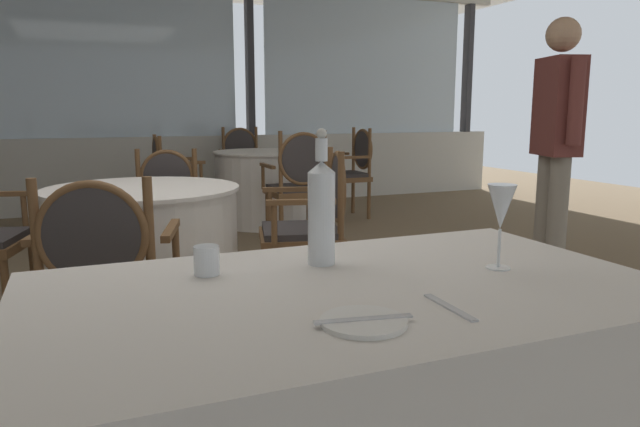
{
  "coord_description": "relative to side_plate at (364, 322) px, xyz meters",
  "views": [
    {
      "loc": [
        -0.4,
        -2.82,
        1.15
      ],
      "look_at": [
        0.15,
        -1.49,
        0.9
      ],
      "focal_mm": 32.83,
      "sensor_mm": 36.0,
      "label": 1
    }
  ],
  "objects": [
    {
      "name": "water_tumbler",
      "position": [
        -0.21,
        0.46,
        0.03
      ],
      "size": [
        0.06,
        0.06,
        0.07
      ],
      "primitive_type": "cylinder",
      "color": "white",
      "rests_on": "foreground_table"
    },
    {
      "name": "dining_chair_0_3",
      "position": [
        1.29,
        5.74,
        -0.18
      ],
      "size": [
        0.54,
        0.47,
        0.96
      ],
      "rotation": [
        0.0,
        0.0,
        10.99
      ],
      "color": "brown",
      "rests_on": "ground_plane"
    },
    {
      "name": "ground_plane",
      "position": [
        -0.09,
        1.85,
        -0.75
      ],
      "size": [
        14.86,
        14.86,
        0.0
      ],
      "primitive_type": "plane",
      "color": "#756047"
    },
    {
      "name": "dining_chair_0_1",
      "position": [
        1.28,
        3.8,
        -0.18
      ],
      "size": [
        0.54,
        0.47,
        0.98
      ],
      "rotation": [
        0.0,
        0.0,
        7.85
      ],
      "color": "brown",
      "rests_on": "ground_plane"
    },
    {
      "name": "dining_chair_0_2",
      "position": [
        2.25,
        4.77,
        -0.19
      ],
      "size": [
        0.47,
        0.54,
        0.97
      ],
      "rotation": [
        0.0,
        0.0,
        9.42
      ],
      "color": "brown",
      "rests_on": "ground_plane"
    },
    {
      "name": "dining_chair_1_3",
      "position": [
        0.73,
        2.06,
        -0.2
      ],
      "size": [
        0.56,
        0.61,
        0.94
      ],
      "rotation": [
        0.0,
        0.0,
        9.16
      ],
      "color": "brown",
      "rests_on": "ground_plane"
    },
    {
      "name": "diner_person_1",
      "position": [
        2.47,
        2.06,
        0.26
      ],
      "size": [
        0.3,
        0.51,
        1.75
      ],
      "rotation": [
        0.0,
        0.0,
        2.83
      ],
      "color": "gray",
      "rests_on": "ground_plane"
    },
    {
      "name": "water_bottle",
      "position": [
        0.1,
        0.45,
        0.14
      ],
      "size": [
        0.07,
        0.07,
        0.37
      ],
      "color": "white",
      "rests_on": "foreground_table"
    },
    {
      "name": "side_plate",
      "position": [
        0.0,
        0.0,
        0.0
      ],
      "size": [
        0.17,
        0.17,
        0.01
      ],
      "primitive_type": "cylinder",
      "color": "white",
      "rests_on": "foreground_table"
    },
    {
      "name": "butter_knife",
      "position": [
        0.0,
        0.0,
        0.01
      ],
      "size": [
        0.2,
        0.05,
        0.0
      ],
      "primitive_type": "cube",
      "rotation": [
        0.0,
        0.0,
        -0.18
      ],
      "color": "silver",
      "rests_on": "foreground_table"
    },
    {
      "name": "background_table_1",
      "position": [
        -0.19,
        2.31,
        -0.38
      ],
      "size": [
        1.05,
        1.05,
        0.74
      ],
      "color": "white",
      "rests_on": "ground_plane"
    },
    {
      "name": "background_table_0",
      "position": [
        1.28,
        4.78,
        -0.38
      ],
      "size": [
        1.08,
        1.08,
        0.74
      ],
      "color": "white",
      "rests_on": "ground_plane"
    },
    {
      "name": "dinner_fork",
      "position": [
        0.21,
        0.01,
        -0.0
      ],
      "size": [
        0.02,
        0.18,
        0.0
      ],
      "primitive_type": "cube",
      "rotation": [
        0.0,
        0.0,
        1.55
      ],
      "color": "silver",
      "rests_on": "foreground_table"
    },
    {
      "name": "dining_chair_1_2",
      "position": [
        -0.43,
        1.39,
        -0.21
      ],
      "size": [
        0.61,
        0.56,
        0.92
      ],
      "rotation": [
        0.0,
        0.0,
        7.59
      ],
      "color": "brown",
      "rests_on": "ground_plane"
    },
    {
      "name": "dining_chair_0_0",
      "position": [
        0.32,
        4.78,
        -0.21
      ],
      "size": [
        0.47,
        0.54,
        0.92
      ],
      "rotation": [
        0.0,
        0.0,
        6.27
      ],
      "color": "brown",
      "rests_on": "ground_plane"
    },
    {
      "name": "window_wall_far",
      "position": [
        -0.09,
        6.14,
        0.4
      ],
      "size": [
        10.21,
        0.14,
        2.87
      ],
      "color": "beige",
      "rests_on": "ground_plane"
    },
    {
      "name": "dining_chair_1_0",
      "position": [
        0.06,
        3.22,
        -0.23
      ],
      "size": [
        0.61,
        0.56,
        0.88
      ],
      "rotation": [
        0.0,
        0.0,
        4.45
      ],
      "color": "brown",
      "rests_on": "ground_plane"
    },
    {
      "name": "wine_glass",
      "position": [
        0.51,
        0.23,
        0.15
      ],
      "size": [
        0.08,
        0.08,
        0.22
      ],
      "color": "white",
      "rests_on": "foreground_table"
    }
  ]
}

